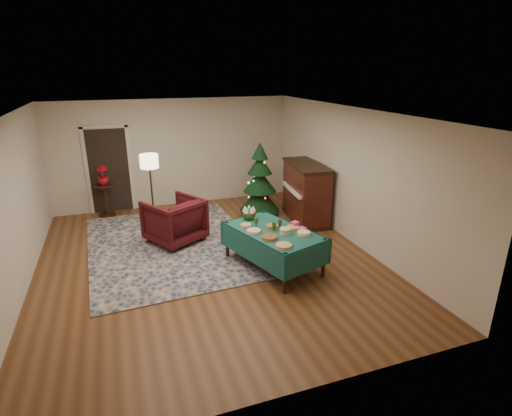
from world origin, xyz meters
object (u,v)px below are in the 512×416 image
object	(u,v)px
floor_lamp	(149,166)
side_table	(106,201)
buffet_table	(273,238)
gift_box	(295,224)
potted_plant	(103,180)
piano	(306,193)
armchair	(174,218)
christmas_tree	(260,182)

from	to	relation	value
floor_lamp	side_table	world-z (taller)	floor_lamp
buffet_table	floor_lamp	size ratio (longest dim) A/B	1.25
buffet_table	floor_lamp	world-z (taller)	floor_lamp
gift_box	side_table	bearing A→B (deg)	130.72
potted_plant	piano	distance (m)	4.79
armchair	piano	xyz separation A→B (m)	(3.08, 0.24, 0.15)
armchair	potted_plant	size ratio (longest dim) A/B	2.17
side_table	potted_plant	bearing A→B (deg)	90.00
floor_lamp	piano	distance (m)	3.57
buffet_table	gift_box	world-z (taller)	gift_box
gift_box	buffet_table	bearing A→B (deg)	-175.84
buffet_table	christmas_tree	xyz separation A→B (m)	(0.73, 2.69, 0.23)
gift_box	christmas_tree	xyz separation A→B (m)	(0.30, 2.66, 0.05)
buffet_table	gift_box	xyz separation A→B (m)	(0.43, 0.03, 0.19)
piano	gift_box	bearing A→B (deg)	-121.35
buffet_table	christmas_tree	bearing A→B (deg)	74.80
potted_plant	gift_box	bearing A→B (deg)	-49.28
buffet_table	armchair	size ratio (longest dim) A/B	2.01
side_table	piano	xyz separation A→B (m)	(4.40, -1.87, 0.29)
armchair	christmas_tree	bearing A→B (deg)	174.77
christmas_tree	piano	xyz separation A→B (m)	(0.86, -0.76, -0.13)
buffet_table	christmas_tree	size ratio (longest dim) A/B	1.15
side_table	gift_box	bearing A→B (deg)	-49.28
floor_lamp	potted_plant	size ratio (longest dim) A/B	3.50
armchair	piano	bearing A→B (deg)	155.01
gift_box	floor_lamp	xyz separation A→B (m)	(-2.23, 2.74, 0.64)
armchair	piano	world-z (taller)	piano
buffet_table	side_table	xyz separation A→B (m)	(-2.81, 3.80, -0.19)
piano	christmas_tree	bearing A→B (deg)	138.61
potted_plant	armchair	bearing A→B (deg)	-57.89
christmas_tree	floor_lamp	bearing A→B (deg)	178.03
buffet_table	gift_box	bearing A→B (deg)	4.16
gift_box	floor_lamp	size ratio (longest dim) A/B	0.07
gift_box	armchair	bearing A→B (deg)	139.17
gift_box	christmas_tree	distance (m)	2.67
potted_plant	christmas_tree	world-z (taller)	christmas_tree
gift_box	armchair	world-z (taller)	armchair
armchair	potted_plant	world-z (taller)	potted_plant
floor_lamp	piano	bearing A→B (deg)	-14.00
armchair	side_table	distance (m)	2.50
floor_lamp	christmas_tree	world-z (taller)	christmas_tree
gift_box	armchair	size ratio (longest dim) A/B	0.11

